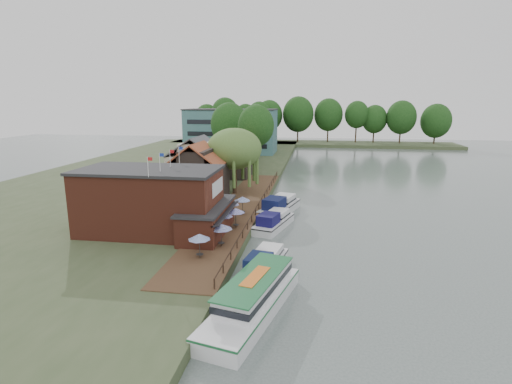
# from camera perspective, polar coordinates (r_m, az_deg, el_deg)

# --- Properties ---
(ground) EXTENTS (260.00, 260.00, 0.00)m
(ground) POSITION_cam_1_polar(r_m,az_deg,el_deg) (44.79, 5.31, -7.42)
(ground) COLOR #4D5956
(ground) RESTS_ON ground
(land_bank) EXTENTS (50.00, 140.00, 1.00)m
(land_bank) POSITION_cam_1_polar(r_m,az_deg,el_deg) (84.79, -13.81, 2.35)
(land_bank) COLOR #384728
(land_bank) RESTS_ON ground
(quay_deck) EXTENTS (6.00, 50.00, 0.10)m
(quay_deck) POSITION_cam_1_polar(r_m,az_deg,el_deg) (54.90, -2.38, -2.37)
(quay_deck) COLOR #47301E
(quay_deck) RESTS_ON land_bank
(quay_rail) EXTENTS (0.20, 49.00, 1.00)m
(quay_rail) POSITION_cam_1_polar(r_m,az_deg,el_deg) (54.82, 0.49, -1.90)
(quay_rail) COLOR black
(quay_rail) RESTS_ON land_bank
(pub) EXTENTS (20.00, 11.00, 7.30)m
(pub) POSITION_cam_1_polar(r_m,az_deg,el_deg) (45.39, -12.58, -1.26)
(pub) COLOR maroon
(pub) RESTS_ON land_bank
(hotel_block) EXTENTS (25.40, 12.40, 12.30)m
(hotel_block) POSITION_cam_1_polar(r_m,az_deg,el_deg) (114.86, -3.54, 8.73)
(hotel_block) COLOR #38666B
(hotel_block) RESTS_ON land_bank
(cottage_a) EXTENTS (8.60, 7.60, 8.50)m
(cottage_a) POSITION_cam_1_polar(r_m,az_deg,el_deg) (59.45, -8.32, 2.84)
(cottage_a) COLOR black
(cottage_a) RESTS_ON land_bank
(cottage_b) EXTENTS (9.60, 8.60, 8.50)m
(cottage_b) POSITION_cam_1_polar(r_m,az_deg,el_deg) (69.76, -8.30, 4.32)
(cottage_b) COLOR beige
(cottage_b) RESTS_ON land_bank
(cottage_c) EXTENTS (7.60, 7.60, 8.50)m
(cottage_c) POSITION_cam_1_polar(r_m,az_deg,el_deg) (77.38, -3.51, 5.27)
(cottage_c) COLOR black
(cottage_c) RESTS_ON land_bank
(willow) EXTENTS (8.60, 8.60, 10.43)m
(willow) POSITION_cam_1_polar(r_m,az_deg,el_deg) (62.97, -3.09, 4.40)
(willow) COLOR #476B2D
(willow) RESTS_ON land_bank
(umbrella_0) EXTENTS (2.11, 2.11, 2.38)m
(umbrella_0) POSITION_cam_1_polar(r_m,az_deg,el_deg) (37.95, -8.07, -7.64)
(umbrella_0) COLOR #1C3D9C
(umbrella_0) RESTS_ON quay_deck
(umbrella_1) EXTENTS (2.35, 2.35, 2.38)m
(umbrella_1) POSITION_cam_1_polar(r_m,az_deg,el_deg) (40.62, -5.01, -6.15)
(umbrella_1) COLOR navy
(umbrella_1) RESTS_ON quay_deck
(umbrella_2) EXTENTS (2.27, 2.27, 2.38)m
(umbrella_2) POSITION_cam_1_polar(r_m,az_deg,el_deg) (44.86, -4.74, -4.29)
(umbrella_2) COLOR navy
(umbrella_2) RESTS_ON quay_deck
(umbrella_3) EXTENTS (2.12, 2.12, 2.38)m
(umbrella_3) POSITION_cam_1_polar(r_m,az_deg,el_deg) (46.27, -2.91, -3.72)
(umbrella_3) COLOR navy
(umbrella_3) RESTS_ON quay_deck
(umbrella_4) EXTENTS (1.98, 1.98, 2.38)m
(umbrella_4) POSITION_cam_1_polar(r_m,az_deg,el_deg) (49.73, -3.52, -2.54)
(umbrella_4) COLOR navy
(umbrella_4) RESTS_ON quay_deck
(umbrella_5) EXTENTS (2.07, 2.07, 2.38)m
(umbrella_5) POSITION_cam_1_polar(r_m,az_deg,el_deg) (51.63, -1.95, -1.94)
(umbrella_5) COLOR navy
(umbrella_5) RESTS_ON quay_deck
(cruiser_0) EXTENTS (4.51, 9.61, 2.21)m
(cruiser_0) POSITION_cam_1_polar(r_m,az_deg,el_deg) (37.40, 1.21, -9.76)
(cruiser_0) COLOR silver
(cruiser_0) RESTS_ON ground
(cruiser_1) EXTENTS (5.42, 9.94, 2.28)m
(cruiser_1) POSITION_cam_1_polar(r_m,az_deg,el_deg) (49.69, 2.54, -3.92)
(cruiser_1) COLOR silver
(cruiser_1) RESTS_ON ground
(cruiser_2) EXTENTS (6.16, 11.32, 2.65)m
(cruiser_2) POSITION_cam_1_polar(r_m,az_deg,el_deg) (56.21, 3.38, -1.73)
(cruiser_2) COLOR silver
(cruiser_2) RESTS_ON ground
(tour_boat) EXTENTS (6.53, 13.33, 2.80)m
(tour_boat) POSITION_cam_1_polar(r_m,az_deg,el_deg) (30.49, -0.56, -14.69)
(tour_boat) COLOR silver
(tour_boat) RESTS_ON ground
(swan) EXTENTS (0.44, 0.44, 0.44)m
(swan) POSITION_cam_1_polar(r_m,az_deg,el_deg) (33.31, -1.61, -14.45)
(swan) COLOR white
(swan) RESTS_ON ground
(bank_tree_0) EXTENTS (7.57, 7.57, 13.77)m
(bank_tree_0) POSITION_cam_1_polar(r_m,az_deg,el_deg) (84.32, 0.00, 7.73)
(bank_tree_0) COLOR #143811
(bank_tree_0) RESTS_ON land_bank
(bank_tree_1) EXTENTS (8.84, 8.84, 14.16)m
(bank_tree_1) POSITION_cam_1_polar(r_m,az_deg,el_deg) (95.82, -3.79, 8.45)
(bank_tree_1) COLOR #143811
(bank_tree_1) RESTS_ON land_bank
(bank_tree_2) EXTENTS (6.02, 6.02, 12.55)m
(bank_tree_2) POSITION_cam_1_polar(r_m,az_deg,el_deg) (100.26, -1.00, 8.21)
(bank_tree_2) COLOR #143811
(bank_tree_2) RESTS_ON land_bank
(bank_tree_3) EXTENTS (6.76, 6.76, 10.42)m
(bank_tree_3) POSITION_cam_1_polar(r_m,az_deg,el_deg) (122.12, -1.01, 8.55)
(bank_tree_3) COLOR #143811
(bank_tree_3) RESTS_ON land_bank
(bank_tree_4) EXTENTS (7.98, 7.98, 13.52)m
(bank_tree_4) POSITION_cam_1_polar(r_m,az_deg,el_deg) (131.32, -0.07, 9.54)
(bank_tree_4) COLOR #143811
(bank_tree_4) RESTS_ON land_bank
(bank_tree_5) EXTENTS (8.23, 8.23, 14.29)m
(bank_tree_5) POSITION_cam_1_polar(r_m,az_deg,el_deg) (137.21, 0.47, 9.85)
(bank_tree_5) COLOR #143811
(bank_tree_5) RESTS_ON land_bank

